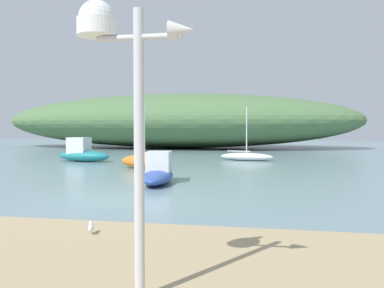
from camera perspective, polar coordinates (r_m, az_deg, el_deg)
name	(u,v)px	position (r m, az deg, el deg)	size (l,w,h in m)	color
ground_plane	(114,200)	(12.61, -10.85, -7.67)	(120.00, 120.00, 0.00)	gray
distant_hill	(177,121)	(44.72, -2.09, 3.25)	(39.15, 15.16, 5.83)	#517547
mast_structure	(115,57)	(4.84, -10.70, 11.87)	(1.37, 0.46, 3.44)	silver
sailboat_by_sandbar	(246,156)	(27.20, 7.62, -1.72)	(3.66, 1.69, 3.54)	white
motorboat_mid_channel	(83,153)	(27.11, -15.05, -1.21)	(3.80, 1.76, 1.55)	teal
motorboat_east_reach	(158,172)	(16.08, -4.75, -3.93)	(1.61, 3.64, 1.23)	#2D4C9E
sailboat_outer_mooring	(144,161)	(21.72, -6.66, -2.42)	(2.93, 1.58, 3.63)	orange
seagull_by_mast	(91,227)	(7.94, -13.96, -11.21)	(0.19, 0.31, 0.22)	orange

